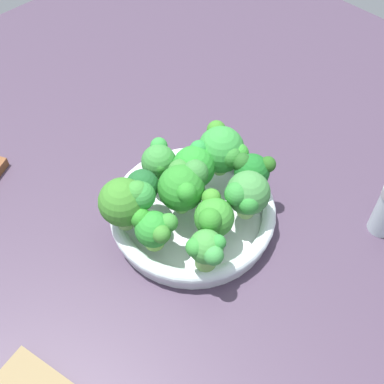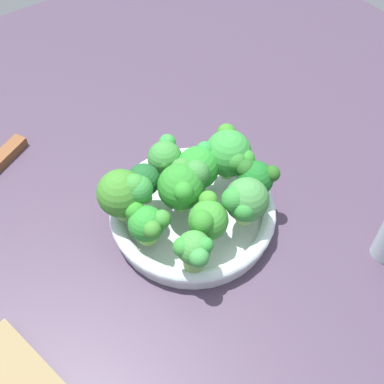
{
  "view_description": "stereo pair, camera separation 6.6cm",
  "coord_description": "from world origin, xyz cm",
  "px_view_note": "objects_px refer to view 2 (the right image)",
  "views": [
    {
      "loc": [
        -29.38,
        -31.49,
        57.81
      ],
      "look_at": [
        -0.12,
        -1.79,
        6.45
      ],
      "focal_mm": 46.46,
      "sensor_mm": 36.0,
      "label": 1
    },
    {
      "loc": [
        -24.32,
        -35.74,
        57.81
      ],
      "look_at": [
        -0.12,
        -1.79,
        6.45
      ],
      "focal_mm": 46.46,
      "sensor_mm": 36.0,
      "label": 2
    }
  ],
  "objects_px": {
    "broccoli_floret_3": "(194,250)",
    "broccoli_floret_9": "(255,178)",
    "bowl": "(192,213)",
    "broccoli_floret_1": "(143,182)",
    "broccoli_floret_0": "(166,157)",
    "broccoli_floret_5": "(196,167)",
    "broccoli_floret_8": "(125,193)",
    "broccoli_floret_2": "(229,153)",
    "broccoli_floret_6": "(147,223)",
    "broccoli_floret_4": "(183,185)",
    "broccoli_floret_7": "(207,219)",
    "broccoli_floret_10": "(245,201)"
  },
  "relations": [
    {
      "from": "broccoli_floret_9",
      "to": "broccoli_floret_1",
      "type": "bearing_deg",
      "value": 147.6
    },
    {
      "from": "broccoli_floret_7",
      "to": "broccoli_floret_6",
      "type": "bearing_deg",
      "value": 147.41
    },
    {
      "from": "broccoli_floret_7",
      "to": "broccoli_floret_10",
      "type": "distance_m",
      "value": 0.05
    },
    {
      "from": "broccoli_floret_8",
      "to": "broccoli_floret_3",
      "type": "bearing_deg",
      "value": -77.15
    },
    {
      "from": "broccoli_floret_2",
      "to": "broccoli_floret_4",
      "type": "height_order",
      "value": "broccoli_floret_2"
    },
    {
      "from": "broccoli_floret_2",
      "to": "broccoli_floret_4",
      "type": "distance_m",
      "value": 0.09
    },
    {
      "from": "broccoli_floret_5",
      "to": "broccoli_floret_9",
      "type": "distance_m",
      "value": 0.08
    },
    {
      "from": "bowl",
      "to": "broccoli_floret_1",
      "type": "distance_m",
      "value": 0.09
    },
    {
      "from": "bowl",
      "to": "broccoli_floret_1",
      "type": "xyz_separation_m",
      "value": [
        -0.05,
        0.05,
        0.06
      ]
    },
    {
      "from": "broccoli_floret_2",
      "to": "broccoli_floret_10",
      "type": "relative_size",
      "value": 1.07
    },
    {
      "from": "broccoli_floret_10",
      "to": "broccoli_floret_1",
      "type": "bearing_deg",
      "value": 129.98
    },
    {
      "from": "broccoli_floret_6",
      "to": "broccoli_floret_9",
      "type": "distance_m",
      "value": 0.16
    },
    {
      "from": "broccoli_floret_10",
      "to": "broccoli_floret_7",
      "type": "bearing_deg",
      "value": 171.08
    },
    {
      "from": "broccoli_floret_6",
      "to": "broccoli_floret_9",
      "type": "height_order",
      "value": "broccoli_floret_9"
    },
    {
      "from": "broccoli_floret_4",
      "to": "broccoli_floret_9",
      "type": "xyz_separation_m",
      "value": [
        0.09,
        -0.04,
        -0.01
      ]
    },
    {
      "from": "broccoli_floret_4",
      "to": "broccoli_floret_6",
      "type": "xyz_separation_m",
      "value": [
        -0.07,
        -0.02,
        -0.01
      ]
    },
    {
      "from": "broccoli_floret_0",
      "to": "broccoli_floret_6",
      "type": "height_order",
      "value": "broccoli_floret_0"
    },
    {
      "from": "broccoli_floret_10",
      "to": "broccoli_floret_0",
      "type": "bearing_deg",
      "value": 106.34
    },
    {
      "from": "broccoli_floret_3",
      "to": "broccoli_floret_9",
      "type": "xyz_separation_m",
      "value": [
        0.13,
        0.04,
        0.0
      ]
    },
    {
      "from": "broccoli_floret_5",
      "to": "broccoli_floret_9",
      "type": "xyz_separation_m",
      "value": [
        0.06,
        -0.06,
        -0.0
      ]
    },
    {
      "from": "broccoli_floret_6",
      "to": "broccoli_floret_9",
      "type": "relative_size",
      "value": 0.98
    },
    {
      "from": "broccoli_floret_4",
      "to": "broccoli_floret_9",
      "type": "distance_m",
      "value": 0.1
    },
    {
      "from": "bowl",
      "to": "broccoli_floret_4",
      "type": "xyz_separation_m",
      "value": [
        -0.01,
        0.01,
        0.06
      ]
    },
    {
      "from": "broccoli_floret_4",
      "to": "broccoli_floret_8",
      "type": "relative_size",
      "value": 0.95
    },
    {
      "from": "bowl",
      "to": "broccoli_floret_7",
      "type": "relative_size",
      "value": 3.67
    },
    {
      "from": "bowl",
      "to": "broccoli_floret_10",
      "type": "relative_size",
      "value": 3.23
    },
    {
      "from": "broccoli_floret_4",
      "to": "broccoli_floret_7",
      "type": "height_order",
      "value": "broccoli_floret_4"
    },
    {
      "from": "broccoli_floret_3",
      "to": "broccoli_floret_6",
      "type": "distance_m",
      "value": 0.07
    },
    {
      "from": "bowl",
      "to": "broccoli_floret_3",
      "type": "xyz_separation_m",
      "value": [
        -0.05,
        -0.08,
        0.05
      ]
    },
    {
      "from": "broccoli_floret_10",
      "to": "broccoli_floret_3",
      "type": "bearing_deg",
      "value": -168.6
    },
    {
      "from": "broccoli_floret_3",
      "to": "broccoli_floret_2",
      "type": "bearing_deg",
      "value": 36.49
    },
    {
      "from": "broccoli_floret_3",
      "to": "broccoli_floret_9",
      "type": "distance_m",
      "value": 0.14
    },
    {
      "from": "broccoli_floret_0",
      "to": "broccoli_floret_5",
      "type": "xyz_separation_m",
      "value": [
        0.02,
        -0.04,
        0.01
      ]
    },
    {
      "from": "broccoli_floret_0",
      "to": "broccoli_floret_6",
      "type": "xyz_separation_m",
      "value": [
        -0.08,
        -0.08,
        -0.0
      ]
    },
    {
      "from": "broccoli_floret_6",
      "to": "broccoli_floret_8",
      "type": "height_order",
      "value": "broccoli_floret_8"
    },
    {
      "from": "broccoli_floret_7",
      "to": "broccoli_floret_0",
      "type": "bearing_deg",
      "value": 82.17
    },
    {
      "from": "bowl",
      "to": "broccoli_floret_4",
      "type": "relative_size",
      "value": 3.1
    },
    {
      "from": "broccoli_floret_0",
      "to": "broccoli_floret_3",
      "type": "bearing_deg",
      "value": -111.22
    },
    {
      "from": "broccoli_floret_3",
      "to": "broccoli_floret_7",
      "type": "height_order",
      "value": "broccoli_floret_7"
    },
    {
      "from": "broccoli_floret_2",
      "to": "broccoli_floret_8",
      "type": "relative_size",
      "value": 0.98
    },
    {
      "from": "broccoli_floret_6",
      "to": "broccoli_floret_1",
      "type": "bearing_deg",
      "value": 62.42
    },
    {
      "from": "broccoli_floret_6",
      "to": "broccoli_floret_10",
      "type": "relative_size",
      "value": 0.87
    },
    {
      "from": "broccoli_floret_0",
      "to": "broccoli_floret_2",
      "type": "height_order",
      "value": "broccoli_floret_2"
    },
    {
      "from": "broccoli_floret_7",
      "to": "broccoli_floret_9",
      "type": "height_order",
      "value": "same"
    },
    {
      "from": "broccoli_floret_0",
      "to": "broccoli_floret_4",
      "type": "height_order",
      "value": "broccoli_floret_4"
    },
    {
      "from": "bowl",
      "to": "broccoli_floret_8",
      "type": "height_order",
      "value": "broccoli_floret_8"
    },
    {
      "from": "broccoli_floret_1",
      "to": "broccoli_floret_3",
      "type": "bearing_deg",
      "value": -92.55
    },
    {
      "from": "broccoli_floret_8",
      "to": "broccoli_floret_2",
      "type": "bearing_deg",
      "value": -7.58
    },
    {
      "from": "broccoli_floret_6",
      "to": "broccoli_floret_0",
      "type": "bearing_deg",
      "value": 44.01
    },
    {
      "from": "broccoli_floret_8",
      "to": "broccoli_floret_10",
      "type": "height_order",
      "value": "broccoli_floret_8"
    }
  ]
}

